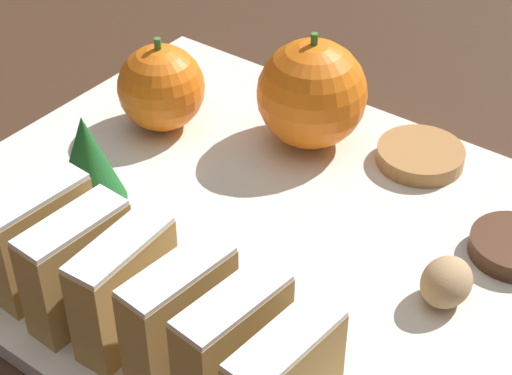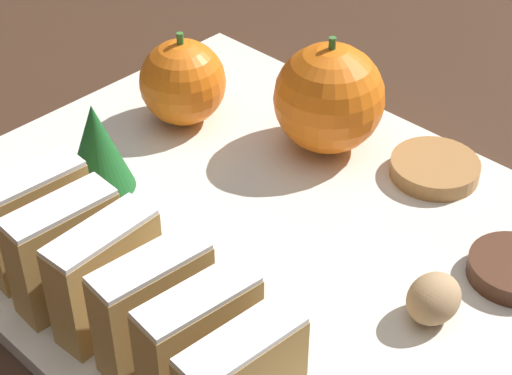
{
  "view_description": "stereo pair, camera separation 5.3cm",
  "coord_description": "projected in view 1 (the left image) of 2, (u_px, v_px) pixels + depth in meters",
  "views": [
    {
      "loc": [
        -0.34,
        -0.25,
        0.37
      ],
      "look_at": [
        0.0,
        0.0,
        0.04
      ],
      "focal_mm": 60.0,
      "sensor_mm": 36.0,
      "label": 1
    },
    {
      "loc": [
        -0.3,
        -0.29,
        0.37
      ],
      "look_at": [
        0.0,
        0.0,
        0.04
      ],
      "focal_mm": 60.0,
      "sensor_mm": 36.0,
      "label": 2
    }
  ],
  "objects": [
    {
      "name": "stollen_slice_third",
      "position": [
        180.0,
        317.0,
        0.44
      ],
      "size": [
        0.07,
        0.03,
        0.07
      ],
      "color": "tan",
      "rests_on": "serving_platter"
    },
    {
      "name": "walnut",
      "position": [
        446.0,
        282.0,
        0.49
      ],
      "size": [
        0.03,
        0.03,
        0.03
      ],
      "color": "tan",
      "rests_on": "serving_platter"
    },
    {
      "name": "stollen_slice_fifth",
      "position": [
        78.0,
        268.0,
        0.47
      ],
      "size": [
        0.07,
        0.03,
        0.07
      ],
      "color": "tan",
      "rests_on": "serving_platter"
    },
    {
      "name": "ground_plane",
      "position": [
        256.0,
        238.0,
        0.56
      ],
      "size": [
        6.0,
        6.0,
        0.0
      ],
      "primitive_type": "plane",
      "color": "#382316"
    },
    {
      "name": "orange_near",
      "position": [
        161.0,
        88.0,
        0.62
      ],
      "size": [
        0.06,
        0.06,
        0.07
      ],
      "color": "orange",
      "rests_on": "serving_platter"
    },
    {
      "name": "stollen_slice_second",
      "position": [
        234.0,
        347.0,
        0.43
      ],
      "size": [
        0.07,
        0.03,
        0.07
      ],
      "color": "tan",
      "rests_on": "serving_platter"
    },
    {
      "name": "evergreen_sprig",
      "position": [
        87.0,
        159.0,
        0.55
      ],
      "size": [
        0.05,
        0.05,
        0.07
      ],
      "color": "#195623",
      "rests_on": "serving_platter"
    },
    {
      "name": "stollen_slice_sixth",
      "position": [
        41.0,
        239.0,
        0.49
      ],
      "size": [
        0.07,
        0.03,
        0.07
      ],
      "color": "tan",
      "rests_on": "serving_platter"
    },
    {
      "name": "serving_platter",
      "position": [
        256.0,
        231.0,
        0.56
      ],
      "size": [
        0.33,
        0.41,
        0.01
      ],
      "color": "silver",
      "rests_on": "ground_plane"
    },
    {
      "name": "stollen_slice_fourth",
      "position": [
        128.0,
        291.0,
        0.46
      ],
      "size": [
        0.07,
        0.03,
        0.07
      ],
      "color": "tan",
      "rests_on": "serving_platter"
    },
    {
      "name": "orange_far",
      "position": [
        312.0,
        94.0,
        0.6
      ],
      "size": [
        0.08,
        0.08,
        0.09
      ],
      "color": "orange",
      "rests_on": "serving_platter"
    },
    {
      "name": "gingerbread_cookie",
      "position": [
        420.0,
        155.0,
        0.6
      ],
      "size": [
        0.06,
        0.06,
        0.01
      ],
      "color": "#A3703D",
      "rests_on": "serving_platter"
    }
  ]
}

